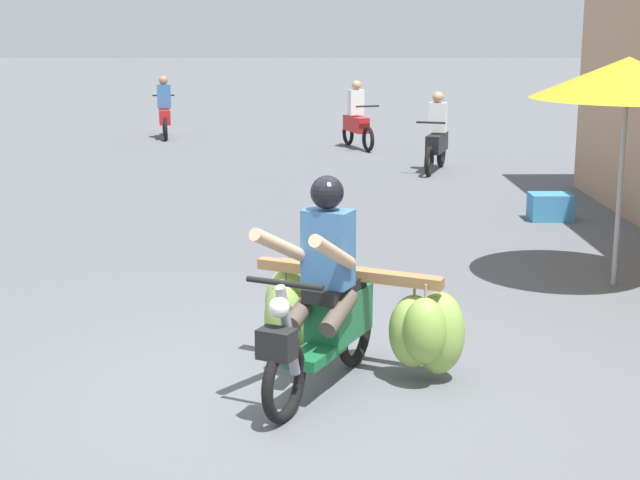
# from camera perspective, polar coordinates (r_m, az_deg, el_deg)

# --- Properties ---
(ground_plane) EXTENTS (120.00, 120.00, 0.00)m
(ground_plane) POSITION_cam_1_polar(r_m,az_deg,el_deg) (7.09, -2.10, -9.00)
(ground_plane) COLOR #56595E
(motorbike_main_loaded) EXTENTS (1.62, 2.02, 1.58)m
(motorbike_main_loaded) POSITION_cam_1_polar(r_m,az_deg,el_deg) (7.24, 1.61, -4.34)
(motorbike_main_loaded) COLOR black
(motorbike_main_loaded) RESTS_ON ground
(motorbike_distant_ahead_left) EXTENTS (0.71, 1.56, 1.40)m
(motorbike_distant_ahead_left) POSITION_cam_1_polar(r_m,az_deg,el_deg) (20.15, 2.19, 7.07)
(motorbike_distant_ahead_left) COLOR black
(motorbike_distant_ahead_left) RESTS_ON ground
(motorbike_distant_ahead_right) EXTENTS (0.54, 1.61, 1.40)m
(motorbike_distant_ahead_right) POSITION_cam_1_polar(r_m,az_deg,el_deg) (22.10, -9.21, 7.44)
(motorbike_distant_ahead_right) COLOR black
(motorbike_distant_ahead_right) RESTS_ON ground
(motorbike_distant_far_ahead) EXTENTS (0.70, 1.56, 1.40)m
(motorbike_distant_far_ahead) POSITION_cam_1_polar(r_m,az_deg,el_deg) (17.19, 6.93, 5.95)
(motorbike_distant_far_ahead) COLOR black
(motorbike_distant_far_ahead) RESTS_ON ground
(market_umbrella_near_shop) EXTENTS (1.89, 1.89, 2.29)m
(market_umbrella_near_shop) POSITION_cam_1_polar(r_m,az_deg,el_deg) (9.94, 17.79, 9.13)
(market_umbrella_near_shop) COLOR #99999E
(market_umbrella_near_shop) RESTS_ON ground
(produce_crate) EXTENTS (0.56, 0.40, 0.36)m
(produce_crate) POSITION_cam_1_polar(r_m,az_deg,el_deg) (13.29, 13.50, 1.92)
(produce_crate) COLOR teal
(produce_crate) RESTS_ON ground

